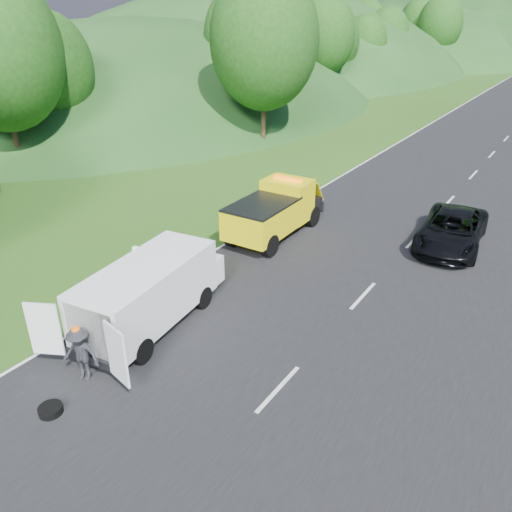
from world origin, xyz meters
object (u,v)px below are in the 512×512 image
Objects in this scene: child at (161,311)px; worker at (85,379)px; suitcase at (147,263)px; spare_tire at (51,413)px; tow_truck at (275,210)px; passing_suv at (449,246)px; woman at (142,290)px; white_van at (151,291)px.

child is 3.87m from worker.
suitcase is (-3.20, 5.77, 0.32)m from worker.
suitcase is at bearing 116.45° from spare_tire.
child reaches higher than spare_tire.
tow_truck reaches higher than passing_suv.
tow_truck is 7.89m from child.
suitcase is at bearing 99.27° from worker.
tow_truck is 3.30× the size of woman.
tow_truck reaches higher than spare_tire.
child is 5.29m from spare_tire.
suitcase is at bearing 168.02° from child.
white_van is 2.74m from woman.
tow_truck is 6.20× the size of child.
white_van is at bearing -122.19° from woman.
white_van is at bearing -42.60° from suitcase.
worker is at bearing -91.43° from white_van.
child is 1.46× the size of suitcase.
woman is 0.32× the size of passing_suv.
worker reaches higher than suitcase.
tow_truck is 3.49× the size of worker.
tow_truck is 0.88× the size of white_van.
suitcase is 13.11m from passing_suv.
suitcase is (-2.40, -5.84, -0.90)m from tow_truck.
child is 1.53× the size of spare_tire.
passing_suv reaches higher than suitcase.
suitcase is (-0.90, 1.26, 0.32)m from woman.
worker reaches higher than child.
suitcase is (-2.54, 1.96, 0.32)m from child.
passing_suv is at bearing 47.29° from worker.
white_van is 3.74× the size of woman.
spare_tire is at bearing -95.23° from worker.
tow_truck is at bearing 74.20° from worker.
worker is (0.31, -3.11, -1.28)m from white_van.
spare_tire is (2.65, -5.88, 0.00)m from woman.
worker is at bearing -61.00° from suitcase.
tow_truck is 8.51m from white_van.
woman is 2.75× the size of suitcase.
spare_tire is (1.15, -12.98, -1.23)m from tow_truck.
child is 0.17× the size of passing_suv.
white_van is at bearing -87.60° from tow_truck.
spare_tire is at bearing -152.84° from woman.
passing_suv is at bearing 23.51° from tow_truck.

